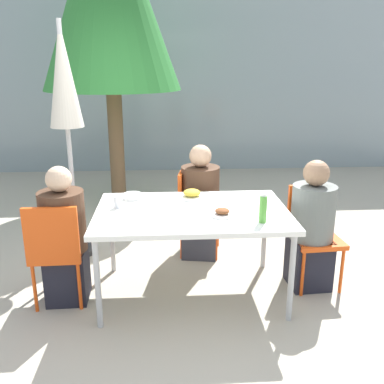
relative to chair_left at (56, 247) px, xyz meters
The scene contains 15 objects.
ground_plane 1.18m from the chair_left, ahead, with size 24.00×24.00×0.00m, color #B2A893.
building_facade 4.76m from the chair_left, 76.78° to the left, with size 10.00×0.20×3.00m.
dining_table 1.09m from the chair_left, ahead, with size 1.53×1.00×0.74m.
chair_left is the anchor object (origin of this frame).
person_left 0.10m from the chair_left, 59.70° to the left, with size 0.35×0.35×1.12m.
chair_right 2.14m from the chair_left, ahead, with size 0.43×0.43×0.86m.
person_right 2.09m from the chair_left, ahead, with size 0.36×0.36×1.12m.
chair_far 1.45m from the chair_left, 39.54° to the left, with size 0.46×0.46×0.86m.
person_far 1.47m from the chair_left, 35.89° to the left, with size 0.39×0.39×1.13m.
closed_umbrella 1.50m from the chair_left, 93.15° to the left, with size 0.36×0.36×2.24m.
plate_0 1.31m from the chair_left, ahead, with size 0.20×0.20×0.06m.
plate_1 1.20m from the chair_left, 22.06° to the left, with size 0.27×0.27×0.07m.
bottle 1.61m from the chair_left, ahead, with size 0.06×0.06×0.22m.
drinking_cup 0.59m from the chair_left, 24.18° to the left, with size 0.07×0.07×0.09m.
salad_bowl 0.76m from the chair_left, 37.31° to the left, with size 0.15×0.15×0.05m.
Camera 1 is at (-0.20, -3.21, 1.88)m, focal length 40.00 mm.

